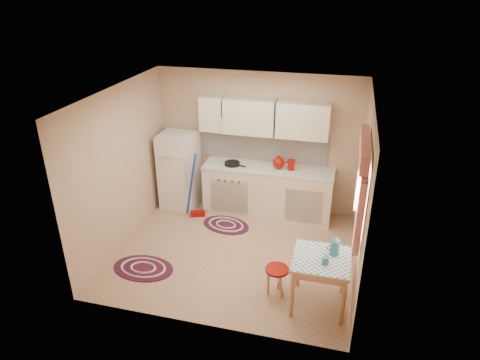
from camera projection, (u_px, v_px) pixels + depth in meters
The scene contains 14 objects.
room_shell at pixel (248, 153), 6.21m from camera, with size 3.64×3.60×2.52m.
fridge at pixel (180, 171), 7.82m from camera, with size 0.65×0.60×1.40m, color white.
broom at pixel (196, 186), 7.46m from camera, with size 0.28×0.12×1.20m, color #1B36AA, non-canonical shape.
base_cabinets at pixel (268, 192), 7.61m from camera, with size 2.25×0.60×0.88m, color silver.
countertop at pixel (268, 168), 7.41m from camera, with size 2.27×0.62×0.04m, color beige.
frying_pan at pixel (232, 164), 7.49m from camera, with size 0.27×0.27×0.05m, color black.
red_kettle at pixel (278, 162), 7.31m from camera, with size 0.22×0.20×0.22m, color #840B04, non-canonical shape.
red_canister at pixel (291, 165), 7.28m from camera, with size 0.12×0.12×0.16m, color #840B04.
table at pixel (319, 282), 5.50m from camera, with size 0.72×0.72×0.72m, color tan.
stool at pixel (276, 281), 5.74m from camera, with size 0.32×0.32×0.42m, color #840B04.
coffee_pot at pixel (335, 245), 5.36m from camera, with size 0.14×0.12×0.29m, color teal, non-canonical shape.
mug at pixel (325, 261), 5.23m from camera, with size 0.08×0.08×0.10m, color teal.
rug_center at pixel (226, 225), 7.42m from camera, with size 0.85×0.56×0.02m, color maroon, non-canonical shape.
rug_left at pixel (143, 268), 6.33m from camera, with size 0.92×0.62×0.02m, color maroon, non-canonical shape.
Camera 1 is at (1.47, -5.38, 3.92)m, focal length 32.00 mm.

